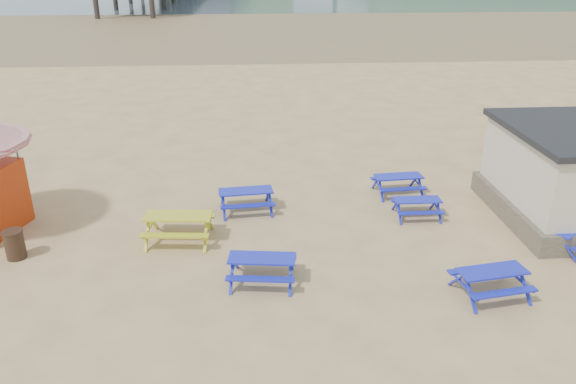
{
  "coord_description": "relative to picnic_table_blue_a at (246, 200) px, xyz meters",
  "views": [
    {
      "loc": [
        -1.55,
        -15.51,
        8.31
      ],
      "look_at": [
        -0.36,
        1.5,
        1.0
      ],
      "focal_mm": 35.0,
      "sensor_mm": 36.0,
      "label": 1
    }
  ],
  "objects": [
    {
      "name": "picnic_table_yellow",
      "position": [
        -2.09,
        -2.04,
        0.05
      ],
      "size": [
        2.2,
        1.84,
        0.87
      ],
      "rotation": [
        0.0,
        0.0,
        -0.09
      ],
      "color": "#96B123",
      "rests_on": "ground"
    },
    {
      "name": "litter_bin",
      "position": [
        -6.77,
        -2.81,
        0.06
      ],
      "size": [
        0.6,
        0.6,
        0.89
      ],
      "color": "#322016",
      "rests_on": "ground"
    },
    {
      "name": "ground",
      "position": [
        1.75,
        -2.29,
        -0.39
      ],
      "size": [
        400.0,
        400.0,
        0.0
      ],
      "primitive_type": "plane",
      "color": "tan",
      "rests_on": "ground"
    },
    {
      "name": "picnic_table_blue_e",
      "position": [
        6.36,
        -5.7,
        -0.01
      ],
      "size": [
        2.0,
        1.71,
        0.75
      ],
      "rotation": [
        0.0,
        0.0,
        0.16
      ],
      "color": "#0824AB",
      "rests_on": "ground"
    },
    {
      "name": "picnic_table_blue_d",
      "position": [
        0.43,
        -4.63,
        -0.01
      ],
      "size": [
        1.98,
        1.67,
        0.76
      ],
      "rotation": [
        0.0,
        0.0,
        -0.12
      ],
      "color": "#0824AB",
      "rests_on": "ground"
    },
    {
      "name": "picnic_table_blue_f",
      "position": [
        9.77,
        -3.34,
        -0.03
      ],
      "size": [
        2.19,
        2.12,
        0.71
      ],
      "rotation": [
        0.0,
        0.0,
        0.64
      ],
      "color": "#0824AB",
      "rests_on": "ground"
    },
    {
      "name": "picnic_table_blue_b",
      "position": [
        5.77,
        -0.9,
        -0.06
      ],
      "size": [
        1.57,
        1.26,
        0.65
      ],
      "rotation": [
        0.0,
        0.0,
        -0.01
      ],
      "color": "#0824AB",
      "rests_on": "ground"
    },
    {
      "name": "picnic_table_blue_a",
      "position": [
        0.0,
        0.0,
        0.0
      ],
      "size": [
        1.99,
        1.66,
        0.77
      ],
      "rotation": [
        0.0,
        0.0,
        0.1
      ],
      "color": "#0824AB",
      "rests_on": "ground"
    },
    {
      "name": "wet_sand",
      "position": [
        1.75,
        52.71,
        -0.38
      ],
      "size": [
        400.0,
        400.0,
        0.0
      ],
      "primitive_type": "plane",
      "color": "olive",
      "rests_on": "ground"
    },
    {
      "name": "picnic_table_blue_c",
      "position": [
        5.62,
        1.07,
        -0.02
      ],
      "size": [
        1.85,
        1.54,
        0.73
      ],
      "rotation": [
        0.0,
        0.0,
        0.08
      ],
      "color": "#0824AB",
      "rests_on": "ground"
    }
  ]
}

